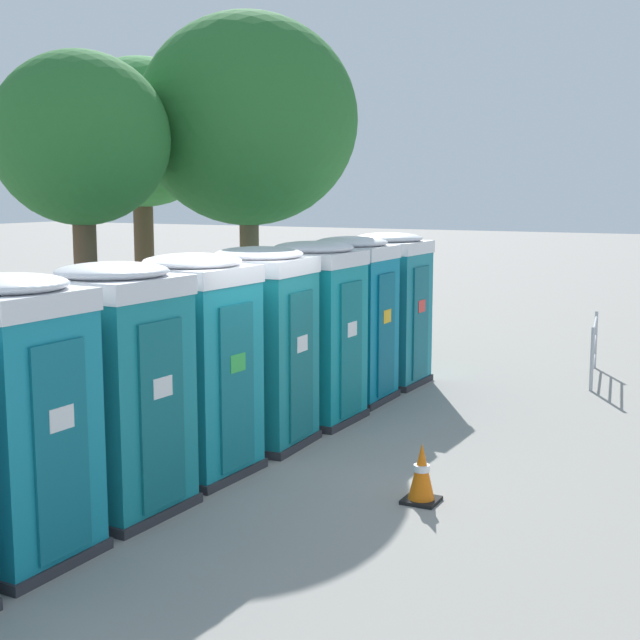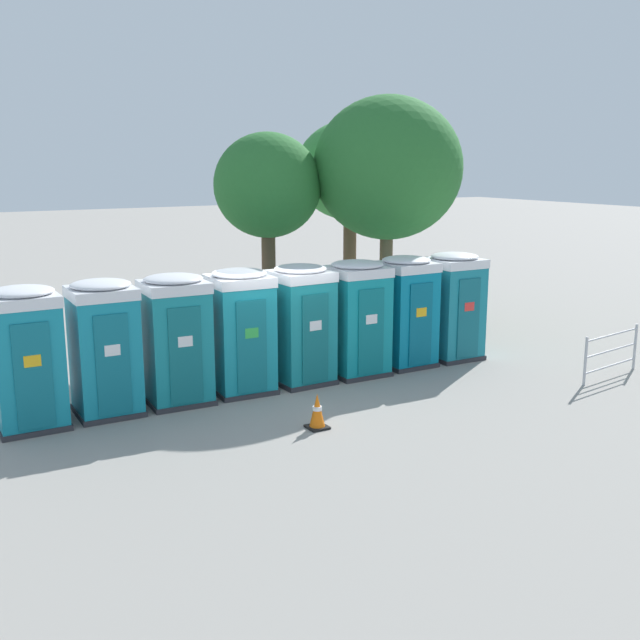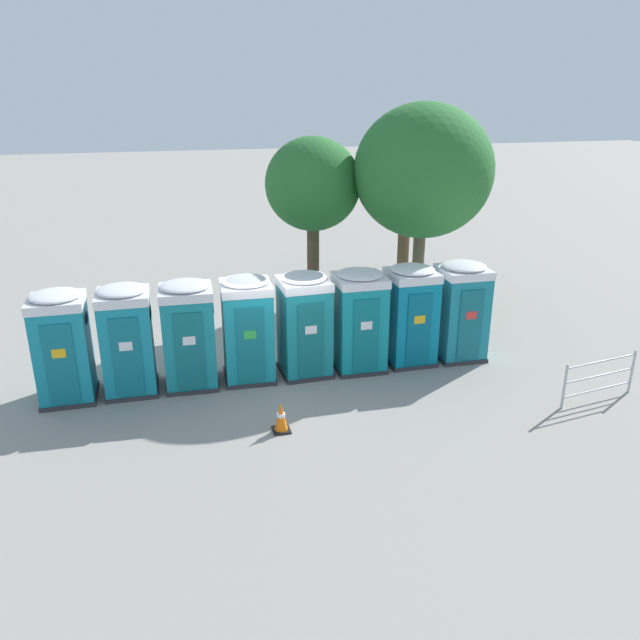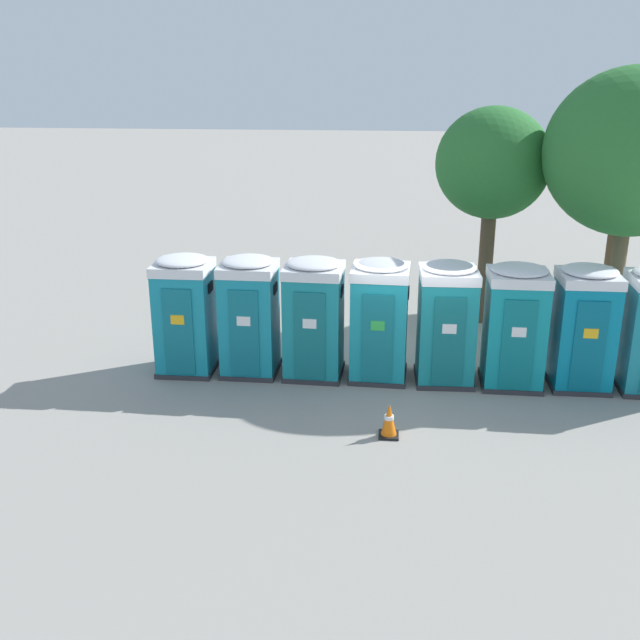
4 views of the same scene
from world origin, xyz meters
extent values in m
plane|color=gray|center=(0.00, 0.00, 0.00)|extent=(120.00, 120.00, 0.00)
cube|color=#2D2D33|center=(-4.79, -0.13, 0.05)|extent=(1.18, 1.20, 0.10)
cube|color=teal|center=(-4.79, -0.13, 1.15)|extent=(1.13, 1.14, 2.10)
cube|color=#10697B|center=(-4.79, -0.72, 1.07)|extent=(0.62, 0.03, 1.85)
cube|color=yellow|center=(-4.79, -0.73, 1.35)|extent=(0.28, 0.01, 0.20)
cube|color=black|center=(-4.21, -0.13, 1.89)|extent=(0.03, 0.36, 0.20)
cube|color=white|center=(-4.79, -0.13, 2.30)|extent=(1.16, 1.18, 0.20)
ellipsoid|color=white|center=(-4.79, -0.13, 2.45)|extent=(1.10, 1.12, 0.18)
cube|color=#2D2D33|center=(-3.42, -0.09, 0.05)|extent=(1.18, 1.22, 0.10)
cube|color=teal|center=(-3.42, -0.09, 1.15)|extent=(1.13, 1.16, 2.10)
cube|color=#10697B|center=(-3.43, -0.67, 1.07)|extent=(0.61, 0.04, 1.85)
cube|color=white|center=(-3.43, -0.69, 1.35)|extent=(0.28, 0.01, 0.20)
cube|color=black|center=(-2.85, -0.10, 1.89)|extent=(0.03, 0.36, 0.20)
cube|color=white|center=(-3.42, -0.09, 2.30)|extent=(1.16, 1.19, 0.20)
ellipsoid|color=white|center=(-3.42, -0.09, 2.45)|extent=(1.11, 1.14, 0.18)
cube|color=#2D2D33|center=(-2.05, -0.11, 0.05)|extent=(1.26, 1.25, 0.10)
cube|color=teal|center=(-2.05, -0.11, 1.15)|extent=(1.20, 1.19, 2.10)
cube|color=#10656E|center=(-2.08, -0.70, 1.07)|extent=(0.64, 0.06, 1.85)
cube|color=white|center=(-2.08, -0.72, 1.35)|extent=(0.28, 0.02, 0.20)
cube|color=black|center=(-1.46, -0.14, 1.89)|extent=(0.04, 0.36, 0.20)
cube|color=white|center=(-2.05, -0.11, 2.30)|extent=(1.24, 1.22, 0.20)
ellipsoid|color=white|center=(-2.05, -0.11, 2.45)|extent=(1.18, 1.17, 0.18)
cube|color=#2D2D33|center=(-0.68, -0.11, 0.05)|extent=(1.24, 1.25, 0.10)
cube|color=teal|center=(-0.68, -0.11, 1.15)|extent=(1.18, 1.19, 2.10)
cube|color=#116E7A|center=(-0.71, -0.69, 1.07)|extent=(0.62, 0.06, 1.85)
cube|color=green|center=(-0.71, -0.71, 1.35)|extent=(0.28, 0.02, 0.20)
cube|color=black|center=(-0.11, -0.13, 1.89)|extent=(0.04, 0.36, 0.20)
cube|color=white|center=(-0.68, -0.11, 2.30)|extent=(1.22, 1.23, 0.20)
ellipsoid|color=white|center=(-0.68, -0.11, 2.45)|extent=(1.16, 1.17, 0.18)
cube|color=#2D2D33|center=(0.68, -0.16, 0.05)|extent=(1.22, 1.23, 0.10)
cube|color=teal|center=(0.68, -0.16, 1.15)|extent=(1.16, 1.18, 2.10)
cube|color=#10666C|center=(0.70, -0.74, 1.07)|extent=(0.62, 0.05, 1.85)
cube|color=white|center=(0.70, -0.76, 1.35)|extent=(0.28, 0.02, 0.20)
cube|color=black|center=(1.26, -0.14, 1.89)|extent=(0.04, 0.36, 0.20)
cube|color=white|center=(0.68, -0.16, 2.30)|extent=(1.19, 1.21, 0.20)
ellipsoid|color=white|center=(0.68, -0.16, 2.45)|extent=(1.13, 1.15, 0.18)
cube|color=#2D2D33|center=(2.05, -0.22, 0.05)|extent=(1.23, 1.22, 0.10)
cube|color=teal|center=(2.05, -0.22, 1.15)|extent=(1.17, 1.16, 2.10)
cube|color=#0C6C75|center=(2.04, -0.80, 1.07)|extent=(0.63, 0.04, 1.85)
cube|color=white|center=(2.04, -0.82, 1.35)|extent=(0.28, 0.01, 0.20)
cube|color=black|center=(2.64, -0.23, 1.89)|extent=(0.03, 0.36, 0.20)
cube|color=white|center=(2.05, -0.22, 2.30)|extent=(1.21, 1.19, 0.20)
ellipsoid|color=white|center=(2.05, -0.22, 2.45)|extent=(1.15, 1.14, 0.18)
cube|color=#2D2D33|center=(3.42, -0.16, 0.05)|extent=(1.17, 1.20, 0.10)
cube|color=#087A9B|center=(3.42, -0.16, 1.15)|extent=(1.12, 1.15, 2.10)
cube|color=#075F79|center=(3.41, -0.75, 1.07)|extent=(0.61, 0.03, 1.85)
cube|color=yellow|center=(3.41, -0.77, 1.35)|extent=(0.28, 0.01, 0.20)
cube|color=black|center=(3.99, -0.16, 1.89)|extent=(0.03, 0.36, 0.20)
cube|color=white|center=(3.42, -0.16, 2.30)|extent=(1.15, 1.18, 0.20)
ellipsoid|color=white|center=(3.42, -0.16, 2.45)|extent=(1.10, 1.12, 0.18)
cube|color=#2D2D33|center=(4.78, -0.21, 0.05)|extent=(1.21, 1.22, 0.10)
cube|color=teal|center=(4.78, -0.21, 1.15)|extent=(1.16, 1.17, 2.10)
cube|color=#11616F|center=(4.77, -0.79, 1.07)|extent=(0.62, 0.04, 1.85)
cube|color=red|center=(4.77, -0.81, 1.35)|extent=(0.28, 0.01, 0.20)
cube|color=black|center=(5.36, -0.22, 1.89)|extent=(0.03, 0.36, 0.20)
cube|color=white|center=(4.78, -0.21, 2.30)|extent=(1.19, 1.20, 0.20)
ellipsoid|color=white|center=(4.78, -0.21, 2.45)|extent=(1.13, 1.14, 0.18)
cylinder|color=brown|center=(1.89, 3.74, 1.65)|extent=(0.36, 0.36, 3.29)
ellipsoid|color=#286B2D|center=(1.89, 3.74, 4.03)|extent=(2.75, 2.75, 2.68)
cylinder|color=brown|center=(5.45, 5.39, 1.78)|extent=(0.40, 0.40, 3.56)
ellipsoid|color=#337F38|center=(5.45, 5.39, 4.36)|extent=(3.25, 3.25, 2.92)
cylinder|color=brown|center=(4.72, 2.46, 1.72)|extent=(0.34, 0.34, 3.44)
ellipsoid|color=#286B2D|center=(4.72, 2.46, 4.45)|extent=(3.86, 3.86, 3.69)
cube|color=black|center=(-0.44, -2.78, 0.02)|extent=(0.36, 0.36, 0.04)
cone|color=orange|center=(-0.44, -2.78, 0.34)|extent=(0.28, 0.28, 0.60)
cylinder|color=white|center=(-0.44, -2.78, 0.37)|extent=(0.17, 0.17, 0.07)
cylinder|color=#B7B7BC|center=(5.72, -3.39, 0.53)|extent=(0.06, 0.06, 1.05)
cylinder|color=#B7B7BC|center=(7.70, -3.10, 0.53)|extent=(0.06, 0.06, 1.05)
cylinder|color=#B7B7BC|center=(6.71, -3.25, 0.95)|extent=(1.98, 0.33, 0.04)
cylinder|color=#B7B7BC|center=(6.71, -3.25, 0.60)|extent=(1.98, 0.33, 0.04)
cylinder|color=#B7B7BC|center=(6.71, -3.25, 0.25)|extent=(1.98, 0.33, 0.04)
camera|label=1|loc=(-8.90, -5.90, 3.25)|focal=50.00mm
camera|label=2|loc=(-6.75, -13.66, 4.66)|focal=42.00mm
camera|label=3|loc=(-2.51, -13.82, 6.61)|focal=35.00mm
camera|label=4|loc=(-0.52, -14.79, 6.33)|focal=42.00mm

